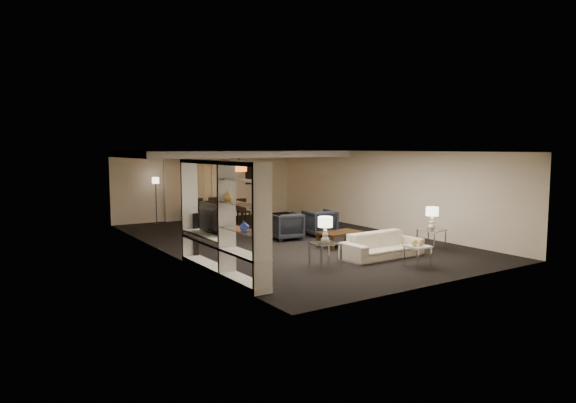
% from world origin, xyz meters
% --- Properties ---
extents(floor, '(11.00, 11.00, 0.00)m').
position_xyz_m(floor, '(0.00, 0.00, 0.00)').
color(floor, black).
rests_on(floor, ground).
extents(ceiling, '(7.00, 11.00, 0.02)m').
position_xyz_m(ceiling, '(0.00, 0.00, 2.50)').
color(ceiling, silver).
rests_on(ceiling, ground).
extents(wall_back, '(7.00, 0.02, 2.50)m').
position_xyz_m(wall_back, '(0.00, 5.50, 1.25)').
color(wall_back, beige).
rests_on(wall_back, ground).
extents(wall_front, '(7.00, 0.02, 2.50)m').
position_xyz_m(wall_front, '(0.00, -5.50, 1.25)').
color(wall_front, beige).
rests_on(wall_front, ground).
extents(wall_left, '(0.02, 11.00, 2.50)m').
position_xyz_m(wall_left, '(-3.50, 0.00, 1.25)').
color(wall_left, beige).
rests_on(wall_left, ground).
extents(wall_right, '(0.02, 11.00, 2.50)m').
position_xyz_m(wall_right, '(3.50, 0.00, 1.25)').
color(wall_right, beige).
rests_on(wall_right, ground).
extents(ceiling_soffit, '(7.00, 4.00, 0.20)m').
position_xyz_m(ceiling_soffit, '(0.00, 3.50, 2.40)').
color(ceiling_soffit, silver).
rests_on(ceiling_soffit, ceiling).
extents(curtains, '(1.50, 0.12, 2.40)m').
position_xyz_m(curtains, '(-0.90, 5.42, 1.20)').
color(curtains, beige).
rests_on(curtains, wall_back).
extents(door, '(0.90, 0.05, 2.10)m').
position_xyz_m(door, '(0.70, 5.47, 1.05)').
color(door, silver).
rests_on(door, wall_back).
extents(painting, '(0.95, 0.04, 0.65)m').
position_xyz_m(painting, '(2.10, 5.46, 1.55)').
color(painting, '#142D38').
rests_on(painting, wall_back).
extents(media_unit, '(0.38, 3.40, 2.35)m').
position_xyz_m(media_unit, '(-3.31, -2.60, 1.18)').
color(media_unit, white).
rests_on(media_unit, wall_left).
extents(pendant_light, '(0.52, 0.52, 0.24)m').
position_xyz_m(pendant_light, '(0.30, 3.50, 1.92)').
color(pendant_light, '#D8591E').
rests_on(pendant_light, ceiling_soffit).
extents(sofa, '(2.06, 0.82, 0.60)m').
position_xyz_m(sofa, '(0.62, -3.15, 0.30)').
color(sofa, beige).
rests_on(sofa, floor).
extents(coffee_table, '(1.17, 0.74, 0.40)m').
position_xyz_m(coffee_table, '(0.62, -1.55, 0.20)').
color(coffee_table, '#311E0D').
rests_on(coffee_table, floor).
extents(armchair_left, '(0.91, 0.94, 0.76)m').
position_xyz_m(armchair_left, '(0.02, 0.15, 0.38)').
color(armchair_left, black).
rests_on(armchair_left, floor).
extents(armchair_right, '(0.89, 0.91, 0.76)m').
position_xyz_m(armchair_right, '(1.22, 0.15, 0.38)').
color(armchair_right, black).
rests_on(armchair_right, floor).
extents(side_table_left, '(0.61, 0.61, 0.52)m').
position_xyz_m(side_table_left, '(-1.08, -3.15, 0.26)').
color(side_table_left, white).
rests_on(side_table_left, floor).
extents(side_table_right, '(0.63, 0.63, 0.52)m').
position_xyz_m(side_table_right, '(2.32, -3.15, 0.26)').
color(side_table_right, white).
rests_on(side_table_right, floor).
extents(table_lamp_left, '(0.33, 0.33, 0.58)m').
position_xyz_m(table_lamp_left, '(-1.08, -3.15, 0.82)').
color(table_lamp_left, beige).
rests_on(table_lamp_left, side_table_left).
extents(table_lamp_right, '(0.36, 0.36, 0.58)m').
position_xyz_m(table_lamp_right, '(2.32, -3.15, 0.82)').
color(table_lamp_right, '#F1E4CB').
rests_on(table_lamp_right, side_table_right).
extents(marble_table, '(0.47, 0.47, 0.47)m').
position_xyz_m(marble_table, '(0.62, -4.25, 0.23)').
color(marble_table, silver).
rests_on(marble_table, floor).
extents(gold_gourd_a, '(0.15, 0.15, 0.15)m').
position_xyz_m(gold_gourd_a, '(0.52, -4.25, 0.54)').
color(gold_gourd_a, '#EDDB7D').
rests_on(gold_gourd_a, marble_table).
extents(gold_gourd_b, '(0.13, 0.13, 0.13)m').
position_xyz_m(gold_gourd_b, '(0.72, -4.25, 0.53)').
color(gold_gourd_b, tan).
rests_on(gold_gourd_b, marble_table).
extents(television, '(1.12, 0.15, 0.64)m').
position_xyz_m(television, '(-3.28, -1.78, 1.07)').
color(television, black).
rests_on(television, media_unit).
extents(vase_blue, '(0.18, 0.18, 0.19)m').
position_xyz_m(vase_blue, '(-3.31, -3.59, 1.15)').
color(vase_blue, '#283FAE').
rests_on(vase_blue, media_unit).
extents(vase_amber, '(0.18, 0.18, 0.19)m').
position_xyz_m(vase_amber, '(-3.31, -2.92, 1.65)').
color(vase_amber, gold).
rests_on(vase_amber, media_unit).
extents(floor_speaker, '(0.14, 0.14, 1.10)m').
position_xyz_m(floor_speaker, '(-3.20, -0.99, 0.55)').
color(floor_speaker, black).
rests_on(floor_speaker, floor).
extents(dining_table, '(1.69, 1.05, 0.56)m').
position_xyz_m(dining_table, '(-0.07, 4.30, 0.28)').
color(dining_table, black).
rests_on(dining_table, floor).
extents(chair_nl, '(0.43, 0.43, 0.84)m').
position_xyz_m(chair_nl, '(-0.67, 3.65, 0.42)').
color(chair_nl, black).
rests_on(chair_nl, floor).
extents(chair_nm, '(0.40, 0.40, 0.84)m').
position_xyz_m(chair_nm, '(-0.07, 3.65, 0.42)').
color(chair_nm, black).
rests_on(chair_nm, floor).
extents(chair_nr, '(0.39, 0.39, 0.84)m').
position_xyz_m(chair_nr, '(0.53, 3.65, 0.42)').
color(chair_nr, black).
rests_on(chair_nr, floor).
extents(chair_fl, '(0.43, 0.43, 0.84)m').
position_xyz_m(chair_fl, '(-0.67, 4.95, 0.42)').
color(chair_fl, black).
rests_on(chair_fl, floor).
extents(chair_fm, '(0.42, 0.42, 0.84)m').
position_xyz_m(chair_fm, '(-0.07, 4.95, 0.42)').
color(chair_fm, black).
rests_on(chair_fm, floor).
extents(chair_fr, '(0.42, 0.42, 0.84)m').
position_xyz_m(chair_fr, '(0.53, 4.95, 0.42)').
color(chair_fr, black).
rests_on(chair_fr, floor).
extents(floor_lamp, '(0.27, 0.27, 1.60)m').
position_xyz_m(floor_lamp, '(-2.08, 5.08, 0.80)').
color(floor_lamp, black).
rests_on(floor_lamp, floor).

